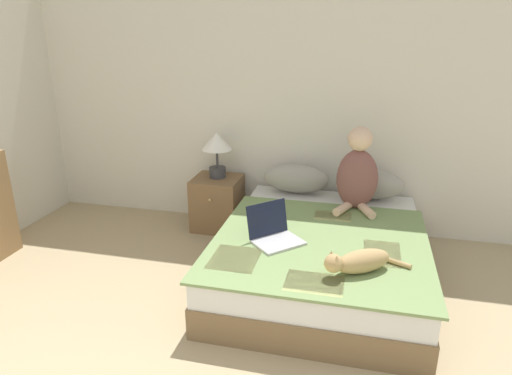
% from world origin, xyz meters
% --- Properties ---
extents(wall_back, '(5.78, 0.05, 2.55)m').
position_xyz_m(wall_back, '(0.00, 3.72, 1.27)').
color(wall_back, beige).
rests_on(wall_back, ground_plane).
extents(bed, '(1.57, 1.96, 0.43)m').
position_xyz_m(bed, '(0.62, 2.66, 0.21)').
color(bed, brown).
rests_on(bed, ground_plane).
extents(pillow_near, '(0.62, 0.27, 0.27)m').
position_xyz_m(pillow_near, '(0.28, 3.49, 0.56)').
color(pillow_near, gray).
rests_on(pillow_near, bed).
extents(pillow_far, '(0.62, 0.27, 0.27)m').
position_xyz_m(pillow_far, '(0.96, 3.49, 0.56)').
color(pillow_far, gray).
rests_on(pillow_far, bed).
extents(person_sitting, '(0.36, 0.35, 0.72)m').
position_xyz_m(person_sitting, '(0.85, 3.20, 0.75)').
color(person_sitting, brown).
rests_on(person_sitting, bed).
extents(cat_tabby, '(0.56, 0.39, 0.17)m').
position_xyz_m(cat_tabby, '(0.90, 2.08, 0.51)').
color(cat_tabby, tan).
rests_on(cat_tabby, bed).
extents(laptop_open, '(0.46, 0.46, 0.27)m').
position_xyz_m(laptop_open, '(0.29, 2.40, 0.48)').
color(laptop_open, '#B7B7BC').
rests_on(laptop_open, bed).
extents(nightstand, '(0.45, 0.45, 0.52)m').
position_xyz_m(nightstand, '(-0.50, 3.43, 0.26)').
color(nightstand, brown).
rests_on(nightstand, ground_plane).
extents(table_lamp, '(0.29, 0.29, 0.44)m').
position_xyz_m(table_lamp, '(-0.50, 3.46, 0.83)').
color(table_lamp, '#38383D').
rests_on(table_lamp, nightstand).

